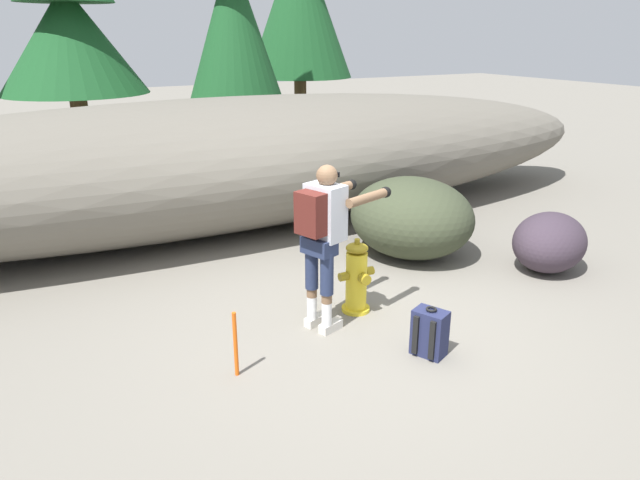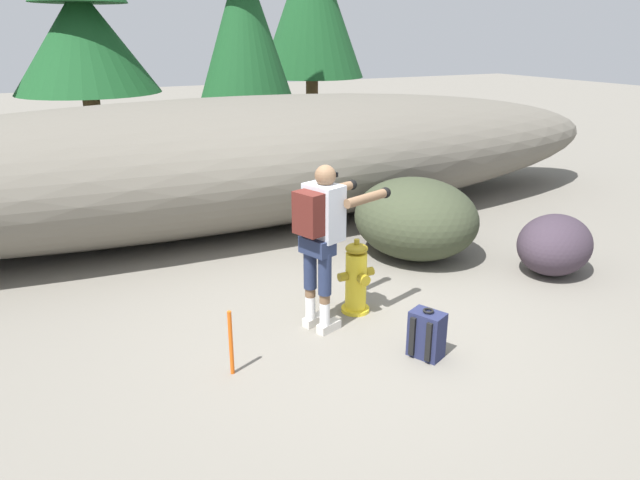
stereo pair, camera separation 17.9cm
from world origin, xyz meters
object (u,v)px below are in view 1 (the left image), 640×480
fire_hydrant (357,278)px  boulder_large (411,217)px  utility_worker (325,228)px  spare_backpack (430,333)px  survey_stake (236,344)px  boulder_mid (549,242)px

fire_hydrant → boulder_large: (1.50, 1.07, 0.15)m
utility_worker → fire_hydrant: bearing=-0.5°
spare_backpack → survey_stake: size_ratio=0.78×
survey_stake → spare_backpack: bearing=-17.0°
spare_backpack → boulder_mid: 2.72m
fire_hydrant → utility_worker: 0.84m
boulder_mid → fire_hydrant: bearing=176.4°
survey_stake → utility_worker: bearing=20.4°
spare_backpack → boulder_mid: size_ratio=0.45×
fire_hydrant → spare_backpack: fire_hydrant is taller
boulder_mid → survey_stake: size_ratio=1.76×
fire_hydrant → utility_worker: bearing=-161.9°
boulder_mid → boulder_large: bearing=133.8°
boulder_mid → survey_stake: boulder_mid is taller
boulder_mid → utility_worker: bearing=179.7°
boulder_mid → survey_stake: bearing=-174.8°
fire_hydrant → boulder_mid: size_ratio=0.77×
utility_worker → boulder_large: size_ratio=1.00×
boulder_large → survey_stake: bearing=-152.1°
fire_hydrant → boulder_mid: fire_hydrant is taller
fire_hydrant → survey_stake: size_ratio=1.35×
fire_hydrant → utility_worker: (-0.47, -0.15, 0.68)m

